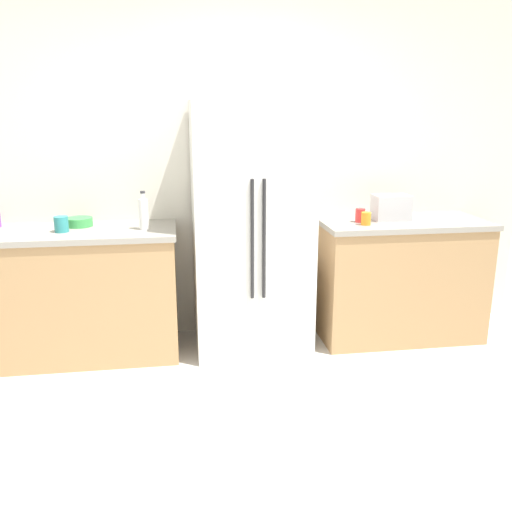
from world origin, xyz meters
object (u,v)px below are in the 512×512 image
at_px(bottle_a, 144,213).
at_px(cup_d, 61,224).
at_px(toaster, 391,207).
at_px(cup_b, 366,219).
at_px(refrigerator, 251,229).
at_px(cup_a, 360,215).
at_px(bowl_a, 79,222).

distance_m(bottle_a, cup_d, 0.56).
distance_m(toaster, bottle_a, 1.85).
relative_size(toaster, cup_b, 2.90).
bearing_deg(refrigerator, bottle_a, -177.93).
bearing_deg(cup_a, cup_d, -179.34).
height_order(toaster, cup_a, toaster).
relative_size(toaster, bowl_a, 1.43).
xyz_separation_m(refrigerator, bottle_a, (-0.76, -0.03, 0.15)).
height_order(cup_b, cup_d, cup_d).
xyz_separation_m(toaster, cup_a, (-0.26, -0.06, -0.04)).
distance_m(refrigerator, cup_a, 0.83).
bearing_deg(cup_b, cup_d, 177.81).
distance_m(refrigerator, cup_b, 0.84).
xyz_separation_m(refrigerator, cup_d, (-1.32, -0.03, 0.08)).
bearing_deg(bottle_a, cup_a, 0.88).
height_order(toaster, cup_b, toaster).
xyz_separation_m(toaster, bowl_a, (-2.32, 0.10, -0.06)).
xyz_separation_m(refrigerator, cup_a, (0.83, -0.00, 0.08)).
distance_m(cup_b, bowl_a, 2.08).
relative_size(refrigerator, cup_b, 19.36).
relative_size(bottle_a, cup_d, 2.51).
bearing_deg(bottle_a, bowl_a, 158.96).
relative_size(refrigerator, bowl_a, 9.54).
distance_m(toaster, cup_a, 0.27).
height_order(refrigerator, cup_b, refrigerator).
distance_m(bottle_a, cup_a, 1.59).
relative_size(cup_a, cup_b, 1.10).
bearing_deg(bowl_a, toaster, -2.48).
bearing_deg(bottle_a, toaster, 2.50).
xyz_separation_m(toaster, cup_b, (-0.26, -0.16, -0.05)).
xyz_separation_m(bottle_a, cup_a, (1.59, 0.02, -0.06)).
bearing_deg(bowl_a, cup_d, -115.58).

